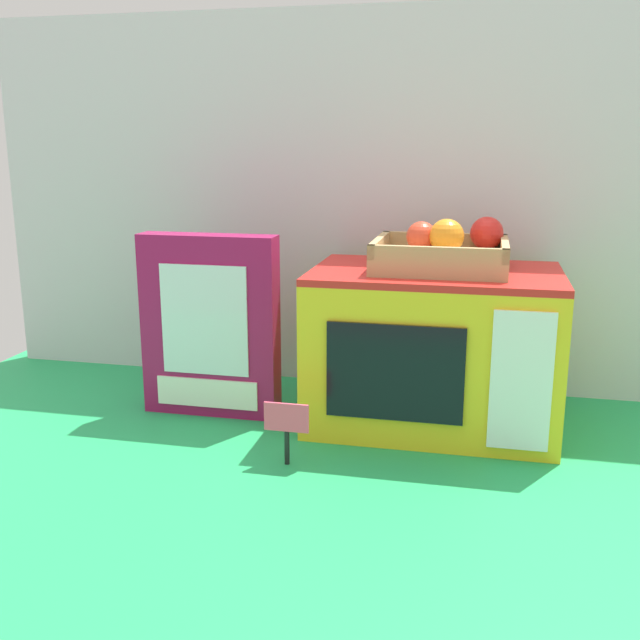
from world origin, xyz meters
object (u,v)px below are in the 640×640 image
(cookie_set_box, at_px, (210,326))
(food_groups_crate, at_px, (444,253))
(toy_microwave, at_px, (433,348))
(price_sign, at_px, (286,424))

(cookie_set_box, bearing_deg, food_groups_crate, 7.42)
(toy_microwave, relative_size, price_sign, 4.21)
(food_groups_crate, bearing_deg, price_sign, -131.78)
(toy_microwave, distance_m, price_sign, 0.31)
(toy_microwave, xyz_separation_m, cookie_set_box, (-0.40, -0.04, 0.03))
(price_sign, bearing_deg, food_groups_crate, 48.22)
(food_groups_crate, height_order, price_sign, food_groups_crate)
(toy_microwave, xyz_separation_m, food_groups_crate, (0.01, 0.01, 0.17))
(cookie_set_box, height_order, price_sign, cookie_set_box)
(cookie_set_box, bearing_deg, toy_microwave, 5.71)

